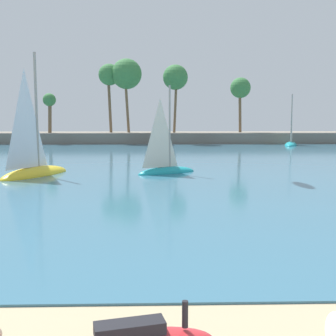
{
  "coord_description": "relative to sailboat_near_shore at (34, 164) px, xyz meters",
  "views": [
    {
      "loc": [
        -0.86,
        -1.4,
        4.19
      ],
      "look_at": [
        -0.44,
        14.21,
        2.35
      ],
      "focal_mm": 45.51,
      "sensor_mm": 36.0,
      "label": 1
    }
  ],
  "objects": [
    {
      "name": "sea",
      "position": [
        9.69,
        29.04,
        -0.88
      ],
      "size": [
        220.0,
        101.01,
        0.06
      ],
      "primitive_type": "cube",
      "color": "#386B84",
      "rests_on": "ground"
    },
    {
      "name": "sailboat_near_shore",
      "position": [
        0.0,
        0.0,
        0.0
      ],
      "size": [
        4.62,
        6.68,
        9.41
      ],
      "color": "yellow",
      "rests_on": "sea"
    },
    {
      "name": "sailboat_mid_bay",
      "position": [
        9.51,
        1.14,
        -0.22
      ],
      "size": [
        4.91,
        3.68,
        7.02
      ],
      "color": "teal",
      "rests_on": "sea"
    },
    {
      "name": "palm_headland",
      "position": [
        9.84,
        39.53,
        2.34
      ],
      "size": [
        85.25,
        6.0,
        13.69
      ],
      "color": "slate",
      "rests_on": "ground"
    },
    {
      "name": "sailboat_far_left",
      "position": [
        29.15,
        33.19,
        -0.11
      ],
      "size": [
        3.71,
        5.91,
        8.25
      ],
      "color": "teal",
      "rests_on": "sea"
    }
  ]
}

